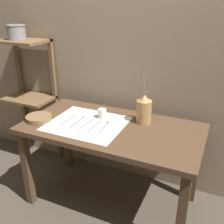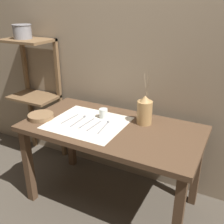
% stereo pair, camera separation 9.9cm
% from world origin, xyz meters
% --- Properties ---
extents(ground_plane, '(12.00, 12.00, 0.00)m').
position_xyz_m(ground_plane, '(0.00, 0.00, 0.00)').
color(ground_plane, '#473F35').
extents(stone_wall_back, '(7.00, 0.06, 2.40)m').
position_xyz_m(stone_wall_back, '(0.00, 0.47, 1.20)').
color(stone_wall_back, gray).
rests_on(stone_wall_back, ground_plane).
extents(wooden_table, '(1.37, 0.72, 0.72)m').
position_xyz_m(wooden_table, '(0.00, 0.00, 0.63)').
color(wooden_table, '#4C3523').
rests_on(wooden_table, ground_plane).
extents(wooden_shelf_unit, '(0.47, 0.32, 1.28)m').
position_xyz_m(wooden_shelf_unit, '(-1.03, 0.30, 0.88)').
color(wooden_shelf_unit, brown).
rests_on(wooden_shelf_unit, ground_plane).
extents(linen_cloth, '(0.58, 0.52, 0.00)m').
position_xyz_m(linen_cloth, '(-0.20, -0.03, 0.72)').
color(linen_cloth, beige).
rests_on(linen_cloth, wooden_table).
extents(pitcher_with_flowers, '(0.12, 0.12, 0.44)m').
position_xyz_m(pitcher_with_flowers, '(0.20, 0.16, 0.83)').
color(pitcher_with_flowers, '#A87F4C').
rests_on(pitcher_with_flowers, wooden_table).
extents(wooden_bowl, '(0.21, 0.21, 0.04)m').
position_xyz_m(wooden_bowl, '(-0.58, -0.14, 0.74)').
color(wooden_bowl, brown).
rests_on(wooden_bowl, wooden_table).
extents(glass_tumbler_near, '(0.07, 0.07, 0.08)m').
position_xyz_m(glass_tumbler_near, '(-0.13, 0.10, 0.76)').
color(glass_tumbler_near, silver).
rests_on(glass_tumbler_near, wooden_table).
extents(fork_inner, '(0.03, 0.21, 0.00)m').
position_xyz_m(fork_inner, '(-0.36, -0.05, 0.73)').
color(fork_inner, gray).
rests_on(fork_inner, wooden_table).
extents(spoon_inner, '(0.02, 0.22, 0.02)m').
position_xyz_m(spoon_inner, '(-0.27, -0.00, 0.73)').
color(spoon_inner, gray).
rests_on(spoon_inner, wooden_table).
extents(knife_center, '(0.02, 0.21, 0.00)m').
position_xyz_m(knife_center, '(-0.19, -0.05, 0.73)').
color(knife_center, gray).
rests_on(knife_center, wooden_table).
extents(fork_outer, '(0.02, 0.21, 0.00)m').
position_xyz_m(fork_outer, '(-0.12, -0.06, 0.73)').
color(fork_outer, gray).
rests_on(fork_outer, wooden_table).
extents(spoon_outer, '(0.04, 0.22, 0.02)m').
position_xyz_m(spoon_outer, '(-0.05, 0.00, 0.73)').
color(spoon_outer, gray).
rests_on(spoon_outer, wooden_table).
extents(metal_pot_large, '(0.18, 0.18, 0.13)m').
position_xyz_m(metal_pot_large, '(-1.07, 0.26, 1.35)').
color(metal_pot_large, gray).
rests_on(metal_pot_large, wooden_shelf_unit).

